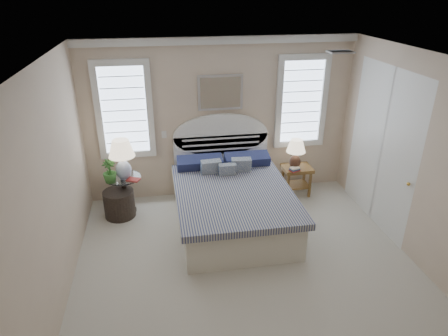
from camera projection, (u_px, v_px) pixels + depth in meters
floor at (253, 282)px, 5.04m from camera, size 4.50×5.00×0.01m
ceiling at (261, 65)px, 3.90m from camera, size 4.50×5.00×0.01m
wall_back at (220, 120)px, 6.71m from camera, size 4.50×0.02×2.70m
wall_left at (45, 205)px, 4.12m from camera, size 0.02×5.00×2.70m
wall_right at (437, 173)px, 4.82m from camera, size 0.02×5.00×2.70m
crown_molding at (220, 40)px, 6.13m from camera, size 4.50×0.08×0.12m
hvac_vent at (341, 52)px, 4.81m from camera, size 0.30×0.20×0.02m
switch_plate at (164, 134)px, 6.63m from camera, size 0.08×0.01×0.12m
window_left at (124, 110)px, 6.34m from camera, size 0.90×0.06×1.60m
window_right at (301, 102)px, 6.80m from camera, size 0.90×0.06×1.60m
painting at (220, 93)px, 6.47m from camera, size 0.74×0.04×0.58m
closet_door at (382, 148)px, 5.95m from camera, size 0.02×1.80×2.40m
bed at (231, 200)px, 6.18m from camera, size 1.72×2.28×1.47m
side_table_left at (124, 191)px, 6.45m from camera, size 0.56×0.56×0.63m
nightstand_right at (297, 174)px, 7.00m from camera, size 0.50×0.40×0.53m
floor_pot at (119, 204)px, 6.40m from camera, size 0.50×0.50×0.44m
lamp_left at (122, 155)px, 6.14m from camera, size 0.42×0.42×0.66m
lamp_right at (296, 151)px, 6.77m from camera, size 0.35×0.35×0.53m
potted_plant at (109, 171)px, 6.11m from camera, size 0.26×0.26×0.38m
books_left at (133, 180)px, 6.24m from camera, size 0.22×0.19×0.03m
books_right at (295, 169)px, 6.78m from camera, size 0.20×0.17×0.07m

